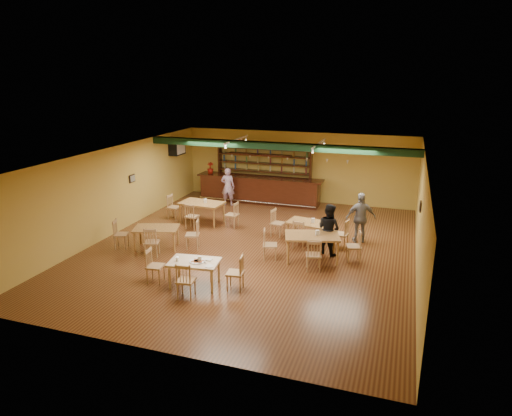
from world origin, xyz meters
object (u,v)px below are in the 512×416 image
(dining_table_d, at_px, (312,247))
(near_table, at_px, (195,273))
(bar_counter, at_px, (259,190))
(patron_bar, at_px, (228,187))
(dining_table_b, at_px, (308,232))
(patron_right_a, at_px, (329,229))
(dining_table_a, at_px, (202,212))
(dining_table_c, at_px, (157,238))

(dining_table_d, height_order, near_table, dining_table_d)
(bar_counter, relative_size, patron_bar, 3.40)
(dining_table_b, xyz_separation_m, patron_bar, (-4.15, 3.21, 0.46))
(dining_table_b, relative_size, patron_bar, 0.85)
(near_table, relative_size, patron_right_a, 0.81)
(dining_table_b, height_order, patron_right_a, patron_right_a)
(dining_table_a, relative_size, dining_table_b, 1.15)
(dining_table_d, distance_m, patron_right_a, 0.89)
(patron_bar, bearing_deg, dining_table_a, 82.63)
(dining_table_d, bearing_deg, patron_bar, 118.34)
(dining_table_b, bearing_deg, patron_bar, 152.80)
(bar_counter, distance_m, dining_table_a, 3.53)
(bar_counter, xyz_separation_m, patron_right_a, (3.82, -4.84, 0.23))
(dining_table_a, distance_m, patron_bar, 2.54)
(patron_bar, bearing_deg, dining_table_d, 127.56)
(dining_table_d, relative_size, patron_right_a, 1.00)
(patron_bar, bearing_deg, patron_right_a, 134.39)
(dining_table_d, height_order, patron_bar, patron_bar)
(dining_table_c, bearing_deg, patron_right_a, -3.99)
(dining_table_b, xyz_separation_m, dining_table_d, (0.43, -1.50, 0.06))
(dining_table_a, xyz_separation_m, near_table, (2.05, -4.88, -0.05))
(dining_table_b, distance_m, patron_right_a, 1.22)
(bar_counter, xyz_separation_m, near_table, (0.89, -8.21, -0.22))
(patron_right_a, bearing_deg, dining_table_c, 43.69)
(near_table, xyz_separation_m, patron_right_a, (2.93, 3.37, 0.45))
(bar_counter, bearing_deg, patron_bar, -143.86)
(bar_counter, bearing_deg, near_table, -83.81)
(dining_table_d, bearing_deg, patron_right_a, 46.26)
(dining_table_a, height_order, dining_table_c, dining_table_a)
(bar_counter, bearing_deg, patron_right_a, -51.70)
(dining_table_a, relative_size, dining_table_c, 1.14)
(dining_table_a, bearing_deg, bar_counter, 75.39)
(near_table, bearing_deg, dining_table_d, 38.92)
(bar_counter, xyz_separation_m, dining_table_b, (3.02, -4.04, -0.22))
(bar_counter, distance_m, patron_bar, 1.42)
(bar_counter, bearing_deg, dining_table_a, -109.27)
(dining_table_c, bearing_deg, near_table, -59.47)
(dining_table_d, bearing_deg, dining_table_b, 90.03)
(dining_table_a, distance_m, near_table, 5.29)
(dining_table_c, bearing_deg, bar_counter, 58.86)
(bar_counter, xyz_separation_m, patron_bar, (-1.13, -0.83, 0.24))
(bar_counter, height_order, dining_table_b, bar_counter)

